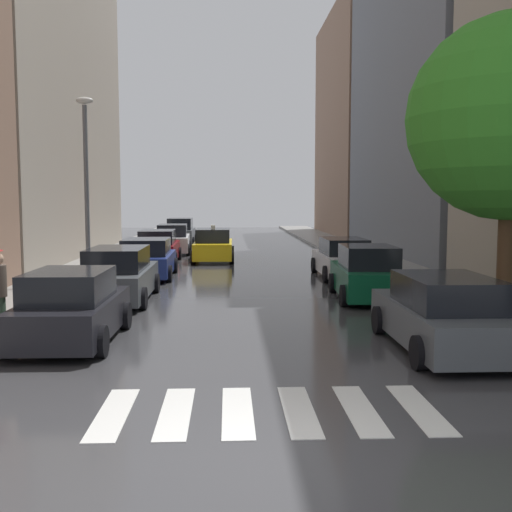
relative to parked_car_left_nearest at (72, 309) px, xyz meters
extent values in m
cube|color=#3A3A3C|center=(3.95, 17.55, -0.76)|extent=(28.00, 72.00, 0.04)
cube|color=gray|center=(-2.55, 17.55, -0.67)|extent=(3.00, 72.00, 0.15)
cube|color=gray|center=(10.45, 17.55, -0.67)|extent=(3.00, 72.00, 0.15)
cube|color=silver|center=(1.70, -4.46, -0.74)|extent=(0.45, 2.20, 0.01)
cube|color=silver|center=(2.60, -4.46, -0.74)|extent=(0.45, 2.20, 0.01)
cube|color=silver|center=(3.50, -4.46, -0.74)|extent=(0.45, 2.20, 0.01)
cube|color=silver|center=(4.40, -4.46, -0.74)|extent=(0.45, 2.20, 0.01)
cube|color=silver|center=(5.30, -4.46, -0.74)|extent=(0.45, 2.20, 0.01)
cube|color=silver|center=(6.20, -4.46, -0.74)|extent=(0.45, 2.20, 0.01)
cube|color=#9E9384|center=(-7.05, 19.51, 8.29)|extent=(6.00, 20.47, 18.07)
cube|color=slate|center=(14.95, 20.47, 10.19)|extent=(6.00, 18.48, 21.86)
cube|color=#8C6B56|center=(14.95, 38.81, 8.59)|extent=(6.00, 16.81, 18.68)
cube|color=black|center=(0.00, 0.05, -0.18)|extent=(1.84, 4.03, 0.78)
cube|color=black|center=(0.00, -0.15, 0.53)|extent=(1.60, 2.23, 0.64)
cylinder|color=black|center=(-0.87, 1.39, -0.42)|extent=(0.23, 0.64, 0.64)
cylinder|color=black|center=(0.91, 1.37, -0.42)|extent=(0.23, 0.64, 0.64)
cylinder|color=black|center=(-0.91, -1.26, -0.42)|extent=(0.23, 0.64, 0.64)
cylinder|color=black|center=(0.87, -1.28, -0.42)|extent=(0.23, 0.64, 0.64)
cube|color=#474C51|center=(0.06, 5.49, -0.16)|extent=(1.83, 4.75, 0.81)
cube|color=black|center=(0.06, 5.25, 0.57)|extent=(1.61, 2.61, 0.66)
cylinder|color=black|center=(-0.86, 7.05, -0.42)|extent=(0.22, 0.64, 0.64)
cylinder|color=black|center=(0.97, 7.06, -0.42)|extent=(0.22, 0.64, 0.64)
cylinder|color=black|center=(-0.86, 3.92, -0.42)|extent=(0.22, 0.64, 0.64)
cylinder|color=black|center=(0.97, 3.92, -0.42)|extent=(0.22, 0.64, 0.64)
cube|color=navy|center=(0.17, 11.05, -0.19)|extent=(1.97, 4.39, 0.76)
cube|color=black|center=(0.18, 10.84, 0.50)|extent=(1.72, 2.42, 0.62)
cylinder|color=black|center=(-0.80, 12.49, -0.42)|extent=(0.23, 0.64, 0.64)
cylinder|color=black|center=(1.13, 12.51, -0.42)|extent=(0.23, 0.64, 0.64)
cylinder|color=black|center=(-0.78, 9.60, -0.42)|extent=(0.23, 0.64, 0.64)
cylinder|color=black|center=(1.15, 9.62, -0.42)|extent=(0.23, 0.64, 0.64)
cube|color=maroon|center=(-0.02, 16.62, -0.18)|extent=(1.87, 4.63, 0.79)
cube|color=black|center=(-0.02, 16.39, 0.54)|extent=(1.62, 2.56, 0.64)
cylinder|color=black|center=(-0.95, 18.13, -0.42)|extent=(0.23, 0.64, 0.64)
cylinder|color=black|center=(0.86, 18.16, -0.42)|extent=(0.23, 0.64, 0.64)
cylinder|color=black|center=(-0.91, 15.09, -0.42)|extent=(0.23, 0.64, 0.64)
cylinder|color=black|center=(0.90, 15.12, -0.42)|extent=(0.23, 0.64, 0.64)
cube|color=silver|center=(0.22, 21.90, -0.16)|extent=(1.99, 4.75, 0.82)
cube|color=black|center=(0.23, 21.67, 0.59)|extent=(1.69, 2.63, 0.67)
cylinder|color=black|center=(-0.75, 23.41, -0.42)|extent=(0.25, 0.65, 0.64)
cylinder|color=black|center=(1.05, 23.48, -0.42)|extent=(0.25, 0.65, 0.64)
cylinder|color=black|center=(-0.62, 20.32, -0.42)|extent=(0.25, 0.65, 0.64)
cylinder|color=black|center=(1.18, 20.39, -0.42)|extent=(0.25, 0.65, 0.64)
cube|color=#474C51|center=(0.17, 28.22, -0.12)|extent=(1.76, 4.69, 0.90)
cube|color=black|center=(0.17, 27.98, 0.70)|extent=(1.55, 2.58, 0.74)
cylinder|color=black|center=(-0.71, 29.76, -0.42)|extent=(0.22, 0.64, 0.64)
cylinder|color=black|center=(1.05, 29.76, -0.42)|extent=(0.22, 0.64, 0.64)
cylinder|color=black|center=(-0.70, 26.67, -0.42)|extent=(0.22, 0.64, 0.64)
cylinder|color=black|center=(1.05, 26.67, -0.42)|extent=(0.22, 0.64, 0.64)
cube|color=#474C51|center=(7.79, -0.93, -0.19)|extent=(1.91, 4.58, 0.76)
cube|color=black|center=(7.79, -1.15, 0.50)|extent=(1.67, 2.52, 0.62)
cylinder|color=black|center=(6.85, 0.59, -0.42)|extent=(0.22, 0.64, 0.64)
cylinder|color=black|center=(8.74, 0.58, -0.42)|extent=(0.22, 0.64, 0.64)
cylinder|color=black|center=(6.84, -2.43, -0.42)|extent=(0.22, 0.64, 0.64)
cube|color=#0C4C2D|center=(7.67, 5.44, -0.16)|extent=(1.95, 4.15, 0.83)
cube|color=black|center=(7.66, 5.24, 0.60)|extent=(1.65, 2.31, 0.68)
cylinder|color=black|center=(6.85, 6.82, -0.42)|extent=(0.25, 0.65, 0.64)
cylinder|color=black|center=(8.61, 6.74, -0.42)|extent=(0.25, 0.65, 0.64)
cylinder|color=black|center=(6.72, 4.14, -0.42)|extent=(0.25, 0.65, 0.64)
cylinder|color=black|center=(8.48, 4.06, -0.42)|extent=(0.25, 0.65, 0.64)
cube|color=silver|center=(7.90, 10.75, -0.19)|extent=(1.79, 4.69, 0.77)
cube|color=black|center=(7.90, 10.51, 0.51)|extent=(1.57, 2.58, 0.63)
cylinder|color=black|center=(7.01, 12.29, -0.42)|extent=(0.22, 0.64, 0.64)
cylinder|color=black|center=(8.79, 12.30, -0.42)|extent=(0.22, 0.64, 0.64)
cylinder|color=black|center=(7.01, 9.20, -0.42)|extent=(0.22, 0.64, 0.64)
cylinder|color=black|center=(8.80, 9.20, -0.42)|extent=(0.22, 0.64, 0.64)
cube|color=yellow|center=(2.63, 17.48, -0.17)|extent=(1.89, 4.55, 0.80)
cube|color=black|center=(2.63, 17.26, 0.55)|extent=(1.65, 2.51, 0.65)
cube|color=#F2EDCC|center=(2.63, 17.26, 0.97)|extent=(0.20, 0.36, 0.18)
cylinder|color=black|center=(1.72, 18.99, -0.42)|extent=(0.23, 0.64, 0.64)
cylinder|color=black|center=(3.57, 18.97, -0.42)|extent=(0.23, 0.64, 0.64)
cylinder|color=black|center=(1.70, 16.00, -0.42)|extent=(0.23, 0.64, 0.64)
cylinder|color=black|center=(3.55, 15.98, -0.42)|extent=(0.23, 0.64, 0.64)
cylinder|color=#513823|center=(9.96, 1.05, 0.80)|extent=(0.36, 0.36, 2.79)
sphere|color=#338524|center=(9.96, 1.05, 4.23)|extent=(4.79, 4.79, 4.79)
cylinder|color=#595B60|center=(-1.60, 8.71, 2.51)|extent=(0.16, 0.16, 6.21)
ellipsoid|color=beige|center=(-1.60, 8.71, 5.76)|extent=(0.60, 0.28, 0.24)
camera|label=1|loc=(3.38, -13.14, 2.36)|focal=42.87mm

